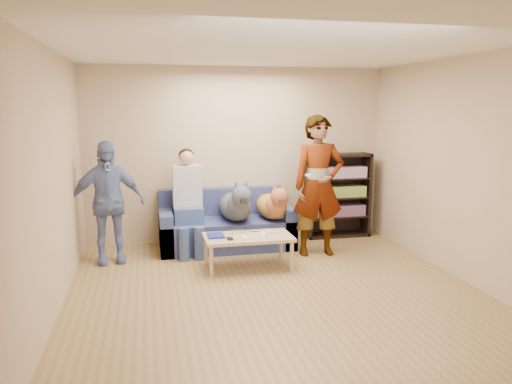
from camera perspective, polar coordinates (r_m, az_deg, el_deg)
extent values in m
plane|color=olive|center=(5.45, 2.78, -12.04)|extent=(5.00, 5.00, 0.00)
plane|color=white|center=(5.09, 3.03, 16.28)|extent=(5.00, 5.00, 0.00)
plane|color=tan|center=(7.53, -2.14, 4.28)|extent=(4.50, 0.00, 4.50)
plane|color=tan|center=(2.82, 16.48, -5.53)|extent=(4.50, 0.00, 4.50)
plane|color=tan|center=(5.01, -22.77, 0.71)|extent=(0.00, 5.00, 5.00)
plane|color=tan|center=(6.10, 23.77, 2.14)|extent=(0.00, 5.00, 5.00)
ellipsoid|color=#A5A5AA|center=(7.14, 2.34, -2.60)|extent=(0.37, 0.32, 0.13)
imported|color=gray|center=(6.81, 7.15, 0.70)|extent=(0.72, 0.50, 1.91)
imported|color=#717EB5|center=(6.71, -16.64, -1.14)|extent=(0.99, 0.53, 1.60)
cube|color=silver|center=(6.53, 6.12, 1.91)|extent=(0.08, 0.14, 0.03)
cube|color=navy|center=(6.25, -4.62, -4.98)|extent=(0.20, 0.26, 0.03)
cube|color=white|center=(6.19, -0.28, -5.16)|extent=(0.26, 0.20, 0.02)
cube|color=#A9A087|center=(6.21, -0.05, -4.97)|extent=(0.22, 0.17, 0.01)
cube|color=silver|center=(6.36, -2.20, -4.59)|extent=(0.11, 0.06, 0.05)
cube|color=white|center=(6.42, 1.35, -4.53)|extent=(0.04, 0.13, 0.03)
cube|color=silver|center=(6.37, 2.23, -4.66)|extent=(0.09, 0.06, 0.03)
cylinder|color=white|center=(6.29, 0.91, -4.87)|extent=(0.07, 0.07, 0.02)
cylinder|color=white|center=(6.37, 0.74, -4.70)|extent=(0.07, 0.07, 0.02)
cylinder|color=#C7521C|center=(6.12, -0.81, -5.37)|extent=(0.13, 0.06, 0.01)
cylinder|color=black|center=(6.47, -0.20, -4.53)|extent=(0.13, 0.08, 0.01)
cube|color=black|center=(6.11, -3.00, -5.35)|extent=(0.07, 0.12, 0.02)
cube|color=#515B93|center=(7.24, -3.39, -4.73)|extent=(1.90, 0.85, 0.42)
cube|color=#515B93|center=(7.47, -3.83, -1.05)|extent=(1.90, 0.18, 0.40)
cube|color=#515B93|center=(7.14, -10.25, -4.41)|extent=(0.18, 0.85, 0.58)
cube|color=#515B93|center=(7.40, 3.21, -3.77)|extent=(0.18, 0.85, 0.58)
cube|color=#3E4D8A|center=(7.03, -7.73, -2.57)|extent=(0.40, 0.38, 0.22)
cylinder|color=#3E5789|center=(6.69, -8.22, -6.04)|extent=(0.14, 0.14, 0.47)
cylinder|color=#41638F|center=(6.71, -6.51, -5.96)|extent=(0.14, 0.14, 0.47)
cube|color=silver|center=(7.05, -7.87, 0.70)|extent=(0.40, 0.24, 0.58)
sphere|color=tan|center=(7.00, -7.95, 3.93)|extent=(0.21, 0.21, 0.21)
ellipsoid|color=black|center=(7.03, -7.97, 4.20)|extent=(0.22, 0.22, 0.19)
ellipsoid|color=#474A50|center=(7.11, -2.41, -1.66)|extent=(0.44, 0.92, 0.38)
sphere|color=#4E4F59|center=(6.78, -1.94, -1.46)|extent=(0.33, 0.33, 0.33)
sphere|color=#51545C|center=(6.58, -1.67, -0.44)|extent=(0.27, 0.27, 0.27)
cube|color=black|center=(6.47, -1.46, -0.97)|extent=(0.08, 0.13, 0.08)
cone|color=#474950|center=(6.57, -2.31, 0.77)|extent=(0.08, 0.08, 0.13)
cone|color=#474B51|center=(6.60, -1.13, 0.82)|extent=(0.08, 0.08, 0.13)
cylinder|color=#52565D|center=(7.53, -2.98, -1.32)|extent=(0.05, 0.30, 0.18)
ellipsoid|color=#B98738|center=(7.21, 1.74, -1.64)|extent=(0.40, 0.84, 0.35)
sphere|color=#C1833B|center=(6.91, 2.35, -1.46)|extent=(0.30, 0.30, 0.30)
sphere|color=#B45C37|center=(6.73, 2.71, -0.55)|extent=(0.24, 0.24, 0.24)
cube|color=#52261C|center=(6.63, 2.96, -1.02)|extent=(0.08, 0.12, 0.07)
cone|color=#B45837|center=(6.72, 2.14, 0.53)|extent=(0.08, 0.08, 0.12)
cone|color=#AD7734|center=(6.75, 3.18, 0.57)|extent=(0.08, 0.08, 0.12)
cylinder|color=#C5673C|center=(7.59, 1.02, -1.32)|extent=(0.05, 0.27, 0.16)
cube|color=tan|center=(6.28, -0.92, -5.19)|extent=(1.10, 0.60, 0.04)
cylinder|color=tan|center=(6.02, -5.15, -7.97)|extent=(0.05, 0.05, 0.38)
cylinder|color=tan|center=(6.22, 4.10, -7.38)|extent=(0.05, 0.05, 0.38)
cylinder|color=#DABC86|center=(6.50, -5.71, -6.64)|extent=(0.05, 0.05, 0.38)
cylinder|color=tan|center=(6.68, 2.88, -6.14)|extent=(0.05, 0.05, 0.38)
cube|color=black|center=(7.71, 5.99, -0.52)|extent=(0.04, 0.34, 1.30)
cube|color=black|center=(8.06, 12.48, -0.24)|extent=(0.04, 0.34, 1.30)
cube|color=black|center=(7.79, 9.43, 4.19)|extent=(1.00, 0.34, 0.04)
cube|color=black|center=(8.01, 9.18, -4.82)|extent=(1.00, 0.34, 0.04)
cube|color=black|center=(8.02, 8.88, -0.18)|extent=(1.00, 0.02, 1.30)
cube|color=black|center=(7.94, 9.24, -2.72)|extent=(0.94, 0.32, 0.03)
cube|color=black|center=(7.88, 9.30, -0.59)|extent=(0.94, 0.32, 0.02)
cube|color=black|center=(7.83, 9.36, 1.57)|extent=(0.94, 0.32, 0.02)
cube|color=#B23333|center=(7.90, 9.31, -2.06)|extent=(0.84, 0.24, 0.17)
cube|color=gold|center=(7.84, 9.37, 0.08)|extent=(0.84, 0.24, 0.17)
cube|color=#994C99|center=(7.80, 9.43, 2.25)|extent=(0.84, 0.24, 0.17)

